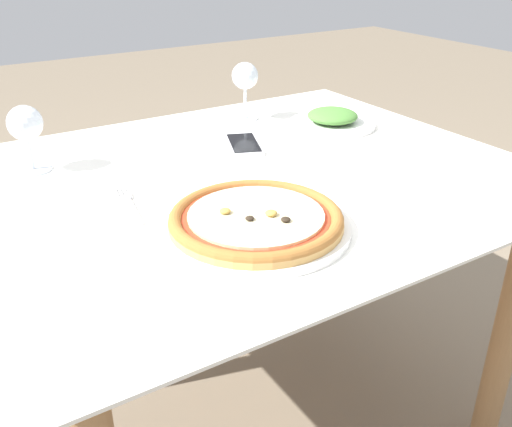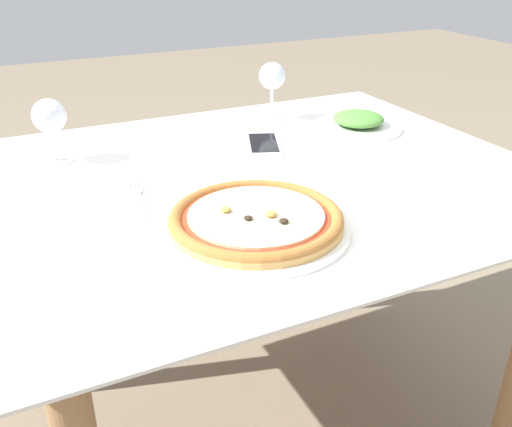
{
  "view_description": "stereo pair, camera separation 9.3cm",
  "coord_description": "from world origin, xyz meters",
  "px_view_note": "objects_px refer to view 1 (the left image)",
  "views": [
    {
      "loc": [
        -0.56,
        -0.93,
        1.15
      ],
      "look_at": [
        -0.11,
        -0.22,
        0.73
      ],
      "focal_mm": 40.0,
      "sensor_mm": 36.0,
      "label": 1
    },
    {
      "loc": [
        -0.48,
        -0.97,
        1.15
      ],
      "look_at": [
        -0.11,
        -0.22,
        0.73
      ],
      "focal_mm": 40.0,
      "sensor_mm": 36.0,
      "label": 2
    }
  ],
  "objects_px": {
    "wine_glass_far_left": "(25,126)",
    "cell_phone": "(244,145)",
    "dining_table": "(248,214)",
    "fork": "(129,204)",
    "pizza_plate": "(256,221)",
    "wine_glass_far_right": "(245,78)",
    "side_plate": "(332,120)"
  },
  "relations": [
    {
      "from": "fork",
      "to": "wine_glass_far_right",
      "type": "relative_size",
      "value": 1.14
    },
    {
      "from": "pizza_plate",
      "to": "cell_phone",
      "type": "bearing_deg",
      "value": 62.07
    },
    {
      "from": "cell_phone",
      "to": "fork",
      "type": "bearing_deg",
      "value": -155.14
    },
    {
      "from": "wine_glass_far_left",
      "to": "side_plate",
      "type": "height_order",
      "value": "wine_glass_far_left"
    },
    {
      "from": "cell_phone",
      "to": "wine_glass_far_right",
      "type": "bearing_deg",
      "value": 58.06
    },
    {
      "from": "fork",
      "to": "wine_glass_far_left",
      "type": "xyz_separation_m",
      "value": [
        -0.11,
        0.26,
        0.09
      ]
    },
    {
      "from": "dining_table",
      "to": "wine_glass_far_right",
      "type": "height_order",
      "value": "wine_glass_far_right"
    },
    {
      "from": "wine_glass_far_right",
      "to": "fork",
      "type": "bearing_deg",
      "value": -143.04
    },
    {
      "from": "pizza_plate",
      "to": "wine_glass_far_right",
      "type": "bearing_deg",
      "value": 60.68
    },
    {
      "from": "wine_glass_far_left",
      "to": "pizza_plate",
      "type": "bearing_deg",
      "value": -61.44
    },
    {
      "from": "pizza_plate",
      "to": "wine_glass_far_left",
      "type": "height_order",
      "value": "wine_glass_far_left"
    },
    {
      "from": "side_plate",
      "to": "dining_table",
      "type": "bearing_deg",
      "value": -155.26
    },
    {
      "from": "wine_glass_far_right",
      "to": "pizza_plate",
      "type": "bearing_deg",
      "value": -119.32
    },
    {
      "from": "wine_glass_far_left",
      "to": "cell_phone",
      "type": "bearing_deg",
      "value": -13.6
    },
    {
      "from": "dining_table",
      "to": "cell_phone",
      "type": "distance_m",
      "value": 0.19
    },
    {
      "from": "pizza_plate",
      "to": "wine_glass_far_right",
      "type": "xyz_separation_m",
      "value": [
        0.3,
        0.54,
        0.09
      ]
    },
    {
      "from": "cell_phone",
      "to": "pizza_plate",
      "type": "bearing_deg",
      "value": -117.93
    },
    {
      "from": "dining_table",
      "to": "cell_phone",
      "type": "bearing_deg",
      "value": 62.15
    },
    {
      "from": "fork",
      "to": "wine_glass_far_right",
      "type": "xyz_separation_m",
      "value": [
        0.45,
        0.34,
        0.11
      ]
    },
    {
      "from": "wine_glass_far_left",
      "to": "dining_table",
      "type": "bearing_deg",
      "value": -34.28
    },
    {
      "from": "wine_glass_far_left",
      "to": "fork",
      "type": "bearing_deg",
      "value": -67.73
    },
    {
      "from": "dining_table",
      "to": "fork",
      "type": "xyz_separation_m",
      "value": [
        -0.26,
        -0.01,
        0.09
      ]
    },
    {
      "from": "wine_glass_far_left",
      "to": "wine_glass_far_right",
      "type": "xyz_separation_m",
      "value": [
        0.56,
        0.08,
        0.01
      ]
    },
    {
      "from": "fork",
      "to": "cell_phone",
      "type": "relative_size",
      "value": 1.06
    },
    {
      "from": "wine_glass_far_right",
      "to": "side_plate",
      "type": "height_order",
      "value": "wine_glass_far_right"
    },
    {
      "from": "dining_table",
      "to": "wine_glass_far_right",
      "type": "distance_m",
      "value": 0.43
    },
    {
      "from": "wine_glass_far_left",
      "to": "wine_glass_far_right",
      "type": "relative_size",
      "value": 0.93
    },
    {
      "from": "fork",
      "to": "side_plate",
      "type": "distance_m",
      "value": 0.63
    },
    {
      "from": "wine_glass_far_right",
      "to": "side_plate",
      "type": "distance_m",
      "value": 0.25
    },
    {
      "from": "pizza_plate",
      "to": "fork",
      "type": "relative_size",
      "value": 1.86
    },
    {
      "from": "pizza_plate",
      "to": "cell_phone",
      "type": "relative_size",
      "value": 1.98
    },
    {
      "from": "wine_glass_far_left",
      "to": "cell_phone",
      "type": "height_order",
      "value": "wine_glass_far_left"
    }
  ]
}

